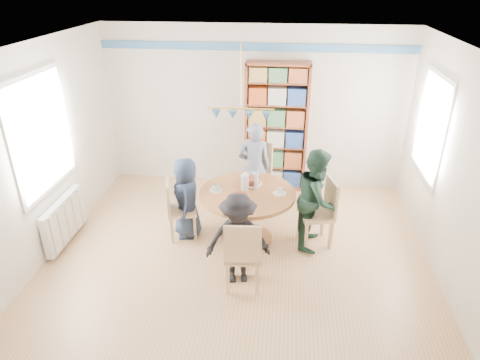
# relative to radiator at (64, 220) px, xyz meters

# --- Properties ---
(ground) EXTENTS (5.00, 5.00, 0.00)m
(ground) POSITION_rel_radiator_xyz_m (2.42, -0.30, -0.35)
(ground) COLOR tan
(room_shell) EXTENTS (5.00, 5.00, 5.00)m
(room_shell) POSITION_rel_radiator_xyz_m (2.16, 0.57, 1.30)
(room_shell) COLOR white
(room_shell) RESTS_ON ground
(radiator) EXTENTS (0.12, 1.00, 0.60)m
(radiator) POSITION_rel_radiator_xyz_m (0.00, 0.00, 0.00)
(radiator) COLOR silver
(radiator) RESTS_ON ground
(dining_table) EXTENTS (1.30, 1.30, 0.75)m
(dining_table) POSITION_rel_radiator_xyz_m (2.49, 0.35, 0.21)
(dining_table) COLOR brown
(dining_table) RESTS_ON ground
(chair_left) EXTENTS (0.48, 0.48, 0.87)m
(chair_left) POSITION_rel_radiator_xyz_m (1.50, 0.31, 0.13)
(chair_left) COLOR #D6B483
(chair_left) RESTS_ON ground
(chair_right) EXTENTS (0.52, 0.52, 0.96)m
(chair_right) POSITION_rel_radiator_xyz_m (3.50, 0.38, 0.18)
(chair_right) COLOR #D6B483
(chair_right) RESTS_ON ground
(chair_far) EXTENTS (0.59, 0.59, 1.05)m
(chair_far) POSITION_rel_radiator_xyz_m (2.51, 1.34, 0.23)
(chair_far) COLOR #D6B483
(chair_far) RESTS_ON ground
(chair_near) EXTENTS (0.45, 0.45, 0.95)m
(chair_near) POSITION_rel_radiator_xyz_m (2.54, -0.71, 0.17)
(chair_near) COLOR #D6B483
(chair_near) RESTS_ON ground
(person_left) EXTENTS (0.51, 0.65, 1.18)m
(person_left) POSITION_rel_radiator_xyz_m (1.64, 0.38, 0.24)
(person_left) COLOR #192337
(person_left) RESTS_ON ground
(person_right) EXTENTS (0.65, 0.77, 1.40)m
(person_right) POSITION_rel_radiator_xyz_m (3.42, 0.36, 0.35)
(person_right) COLOR #172F22
(person_right) RESTS_ON ground
(person_far) EXTENTS (0.57, 0.43, 1.41)m
(person_far) POSITION_rel_radiator_xyz_m (2.50, 1.26, 0.36)
(person_far) COLOR gray
(person_far) RESTS_ON ground
(person_near) EXTENTS (0.83, 0.57, 1.18)m
(person_near) POSITION_rel_radiator_xyz_m (2.47, -0.54, 0.24)
(person_near) COLOR black
(person_near) RESTS_ON ground
(bookshelf) EXTENTS (1.03, 0.31, 2.15)m
(bookshelf) POSITION_rel_radiator_xyz_m (2.80, 2.04, 0.71)
(bookshelf) COLOR maroon
(bookshelf) RESTS_ON ground
(tableware) EXTENTS (1.04, 1.04, 0.27)m
(tableware) POSITION_rel_radiator_xyz_m (2.47, 0.38, 0.46)
(tableware) COLOR white
(tableware) RESTS_ON dining_table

